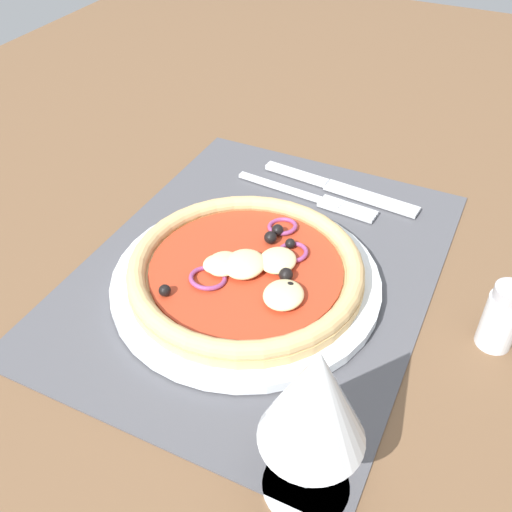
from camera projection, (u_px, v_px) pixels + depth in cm
name	position (u px, v px, depth cm)	size (l,w,h in cm)	color
ground_plane	(260.00, 277.00, 61.70)	(190.00, 140.00, 2.40)	brown
placemat	(260.00, 267.00, 60.80)	(44.33, 34.18, 0.40)	#4C4C51
plate	(244.00, 281.00, 58.13)	(26.57, 26.57, 1.07)	white
pizza	(245.00, 269.00, 57.04)	(23.07, 23.07, 2.65)	tan
fork	(313.00, 197.00, 69.73)	(3.02, 18.06, 0.44)	silver
knife	(340.00, 188.00, 71.14)	(3.55, 20.07, 0.62)	silver
wine_glass	(315.00, 401.00, 36.09)	(7.20, 7.20, 14.90)	silver
pepper_shaker	(502.00, 318.00, 51.04)	(3.20, 3.20, 6.70)	silver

